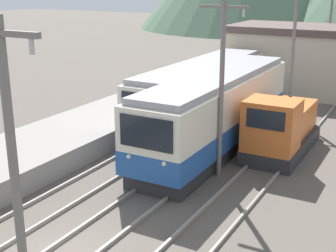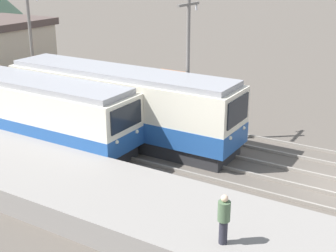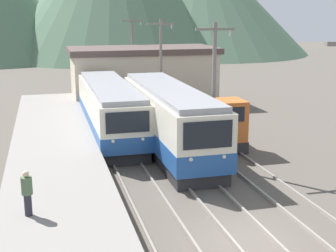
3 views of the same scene
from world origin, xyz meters
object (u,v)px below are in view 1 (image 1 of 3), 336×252
object	(u,v)px
shunting_locomotive	(281,129)
catenary_mast_distant	(329,33)
catenary_mast_mid	(222,84)
commuter_train_left	(202,93)
catenary_mast_near	(15,180)
catenary_mast_far	(293,50)
commuter_train_center	(217,114)

from	to	relation	value
shunting_locomotive	catenary_mast_distant	size ratio (longest dim) A/B	0.81
catenary_mast_mid	commuter_train_left	bearing A→B (deg)	119.84
shunting_locomotive	catenary_mast_near	bearing A→B (deg)	-95.69
catenary_mast_far	catenary_mast_distant	size ratio (longest dim) A/B	1.00
commuter_train_left	shunting_locomotive	bearing A→B (deg)	-31.32
catenary_mast_distant	catenary_mast_far	bearing A→B (deg)	-90.00
commuter_train_left	catenary_mast_mid	bearing A→B (deg)	-60.16
commuter_train_left	shunting_locomotive	distance (m)	6.80
commuter_train_left	catenary_mast_distant	bearing A→B (deg)	73.44
commuter_train_left	catenary_mast_near	distance (m)	19.15
catenary_mast_far	commuter_train_left	bearing A→B (deg)	-141.01
catenary_mast_near	catenary_mast_far	world-z (taller)	same
catenary_mast_near	catenary_mast_distant	xyz separation A→B (m)	(0.00, 32.99, 0.00)
shunting_locomotive	catenary_mast_distant	world-z (taller)	catenary_mast_distant
commuter_train_left	shunting_locomotive	xyz separation A→B (m)	(5.80, -3.53, -0.40)
catenary_mast_mid	catenary_mast_distant	world-z (taller)	same
shunting_locomotive	catenary_mast_mid	xyz separation A→B (m)	(-1.49, -3.98, 2.80)
catenary_mast_near	catenary_mast_far	bearing A→B (deg)	90.00
commuter_train_left	catenary_mast_near	world-z (taller)	catenary_mast_near
catenary_mast_distant	commuter_train_center	bearing A→B (deg)	-94.59
shunting_locomotive	catenary_mast_far	world-z (taller)	catenary_mast_far
catenary_mast_distant	catenary_mast_near	bearing A→B (deg)	-90.00
catenary_mast_near	catenary_mast_far	distance (m)	21.99
catenary_mast_near	catenary_mast_mid	world-z (taller)	same
commuter_train_left	shunting_locomotive	world-z (taller)	commuter_train_left
commuter_train_left	catenary_mast_mid	world-z (taller)	catenary_mast_mid
commuter_train_left	catenary_mast_mid	distance (m)	8.98
commuter_train_left	catenary_mast_mid	xyz separation A→B (m)	(4.31, -7.51, 2.40)
catenary_mast_distant	shunting_locomotive	bearing A→B (deg)	-85.26
catenary_mast_far	catenary_mast_mid	bearing A→B (deg)	-90.00
catenary_mast_near	catenary_mast_distant	distance (m)	32.99
shunting_locomotive	catenary_mast_mid	world-z (taller)	catenary_mast_mid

